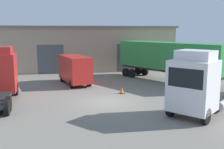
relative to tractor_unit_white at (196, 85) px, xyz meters
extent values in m
plane|color=slate|center=(-4.86, 4.17, -1.95)|extent=(60.00, 60.00, 0.00)
cube|color=tan|center=(-4.86, 21.54, 0.87)|extent=(22.55, 6.73, 5.65)
cube|color=#70665B|center=(-4.86, 21.54, 3.82)|extent=(23.05, 7.23, 0.25)
cube|color=#4C5156|center=(-9.82, 18.20, -0.15)|extent=(3.20, 0.08, 3.60)
cube|color=#4C5156|center=(0.10, 18.20, -0.15)|extent=(3.20, 0.08, 3.60)
cube|color=silver|center=(-0.36, -0.29, 0.07)|extent=(3.45, 3.46, 3.10)
cube|color=silver|center=(-0.20, -0.16, 1.90)|extent=(2.64, 2.69, 0.60)
cube|color=black|center=(-1.25, -1.04, 0.69)|extent=(1.42, 1.65, 1.11)
cube|color=#232326|center=(2.06, 1.77, -1.36)|extent=(4.30, 4.08, 0.24)
cylinder|color=#B2B2B7|center=(2.25, 0.62, -1.53)|extent=(1.20, 1.14, 0.56)
cylinder|color=black|center=(-0.10, -1.51, -1.48)|extent=(0.91, 0.84, 0.94)
cylinder|color=black|center=(-1.53, 0.16, -1.48)|extent=(0.91, 0.84, 0.94)
cylinder|color=black|center=(1.78, 2.98, -1.48)|extent=(0.91, 0.84, 0.94)
cylinder|color=black|center=(2.47, 3.57, -1.48)|extent=(0.91, 0.84, 0.94)
cube|color=#28843D|center=(2.60, 10.85, 0.78)|extent=(8.50, 11.67, 2.77)
cube|color=#232326|center=(2.60, 10.85, -0.72)|extent=(7.87, 11.28, 0.24)
cube|color=#232326|center=(5.32, 7.96, -1.39)|extent=(0.22, 0.22, 1.11)
cube|color=#232326|center=(3.96, 7.12, -1.39)|extent=(0.22, 0.22, 1.11)
cylinder|color=black|center=(1.30, 15.07, -1.47)|extent=(0.76, 0.97, 0.95)
cylinder|color=black|center=(-0.58, 13.92, -1.47)|extent=(0.76, 0.97, 0.95)
cylinder|color=black|center=(0.77, 15.92, -1.47)|extent=(0.76, 0.97, 0.95)
cylinder|color=black|center=(-1.10, 14.77, -1.47)|extent=(0.76, 0.97, 0.95)
cube|color=black|center=(-13.25, 8.02, 0.66)|extent=(2.10, 0.24, 1.08)
cylinder|color=black|center=(-12.11, 7.53, -1.43)|extent=(0.38, 1.05, 1.03)
cylinder|color=black|center=(-11.77, 2.98, -1.43)|extent=(0.38, 1.05, 1.03)
cylinder|color=black|center=(-11.70, 2.08, -1.43)|extent=(0.38, 1.05, 1.03)
cube|color=red|center=(-7.11, 11.30, -0.36)|extent=(3.26, 5.34, 2.46)
cube|color=red|center=(-7.68, 13.36, -1.14)|extent=(2.17, 1.40, 0.90)
cube|color=black|center=(-7.58, 12.97, 0.13)|extent=(1.64, 0.53, 0.89)
cylinder|color=black|center=(-8.38, 12.70, -1.59)|extent=(0.48, 0.77, 0.72)
cylinder|color=black|center=(-6.74, 13.15, -1.59)|extent=(0.48, 0.77, 0.72)
cylinder|color=black|center=(-7.47, 9.44, -1.59)|extent=(0.48, 0.77, 0.72)
cylinder|color=black|center=(-5.84, 9.90, -1.59)|extent=(0.48, 0.77, 0.72)
cube|color=black|center=(-3.29, 6.59, -1.93)|extent=(0.40, 0.40, 0.04)
cone|color=orange|center=(-3.29, 6.59, -1.67)|extent=(0.36, 0.36, 0.55)
camera|label=1|loc=(-7.87, -14.77, 3.37)|focal=42.00mm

